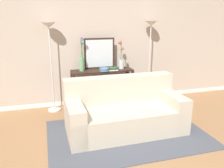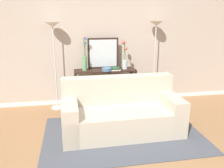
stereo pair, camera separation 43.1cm
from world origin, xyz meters
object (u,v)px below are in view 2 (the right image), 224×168
object	(u,v)px
book_stack	(116,69)
book_row_under_console	(90,105)
vase_short_flowers	(125,59)
couch	(121,113)
floor_lamp_right	(156,39)
wall_mirror	(103,53)
vase_tall_flowers	(85,60)
fruit_bowl	(107,69)
floor_lamp_left	(54,42)
console_table	(105,81)

from	to	relation	value
book_stack	book_row_under_console	world-z (taller)	book_stack
vase_short_flowers	book_row_under_console	size ratio (longest dim) A/B	1.62
couch	floor_lamp_right	size ratio (longest dim) A/B	1.08
wall_mirror	vase_tall_flowers	bearing A→B (deg)	-160.21
vase_tall_flowers	vase_short_flowers	xyz separation A→B (m)	(0.83, -0.00, -0.00)
book_row_under_console	fruit_bowl	bearing A→B (deg)	-17.99
vase_short_flowers	floor_lamp_left	bearing A→B (deg)	177.43
vase_short_flowers	fruit_bowl	distance (m)	0.45
console_table	wall_mirror	size ratio (longest dim) A/B	1.98
couch	book_row_under_console	size ratio (longest dim) A/B	5.31
vase_tall_flowers	vase_short_flowers	world-z (taller)	vase_tall_flowers
floor_lamp_right	book_row_under_console	bearing A→B (deg)	-177.25
floor_lamp_right	console_table	bearing A→B (deg)	-176.40
couch	console_table	xyz separation A→B (m)	(-0.09, 1.16, 0.24)
console_table	vase_short_flowers	size ratio (longest dim) A/B	2.17
book_stack	book_row_under_console	distance (m)	0.95
floor_lamp_left	fruit_bowl	world-z (taller)	floor_lamp_left
floor_lamp_right	fruit_bowl	distance (m)	1.22
vase_tall_flowers	book_stack	distance (m)	0.65
wall_mirror	console_table	bearing A→B (deg)	-83.81
couch	wall_mirror	bearing A→B (deg)	94.57
fruit_bowl	book_row_under_console	xyz separation A→B (m)	(-0.35, 0.11, -0.78)
console_table	vase_short_flowers	xyz separation A→B (m)	(0.41, 0.00, 0.46)
floor_lamp_left	couch	bearing A→B (deg)	-48.32
book_stack	floor_lamp_right	bearing A→B (deg)	11.64
wall_mirror	fruit_bowl	bearing A→B (deg)	-82.72
book_row_under_console	floor_lamp_left	bearing A→B (deg)	174.16
vase_tall_flowers	book_row_under_console	bearing A→B (deg)	-6.95
floor_lamp_left	vase_short_flowers	xyz separation A→B (m)	(1.41, -0.06, -0.37)
floor_lamp_right	wall_mirror	distance (m)	1.14
vase_tall_flowers	fruit_bowl	distance (m)	0.48
vase_tall_flowers	book_stack	xyz separation A→B (m)	(0.61, -0.12, -0.18)
floor_lamp_right	vase_short_flowers	bearing A→B (deg)	-174.62
couch	fruit_bowl	size ratio (longest dim) A/B	9.55
console_table	book_row_under_console	distance (m)	0.60
floor_lamp_right	book_stack	xyz separation A→B (m)	(-0.89, -0.18, -0.56)
book_stack	vase_tall_flowers	bearing A→B (deg)	168.58
floor_lamp_right	book_row_under_console	distance (m)	1.95
console_table	floor_lamp_left	world-z (taller)	floor_lamp_left
floor_lamp_right	vase_tall_flowers	world-z (taller)	floor_lamp_right
couch	vase_short_flowers	xyz separation A→B (m)	(0.32, 1.16, 0.70)
vase_tall_flowers	book_row_under_console	xyz separation A→B (m)	(0.08, -0.01, -0.96)
couch	vase_tall_flowers	xyz separation A→B (m)	(-0.50, 1.16, 0.70)
console_table	floor_lamp_right	distance (m)	1.37
wall_mirror	book_row_under_console	xyz separation A→B (m)	(-0.32, -0.15, -1.06)
couch	vase_short_flowers	bearing A→B (deg)	74.40
book_stack	book_row_under_console	bearing A→B (deg)	167.94
floor_lamp_right	book_stack	distance (m)	1.06
book_row_under_console	wall_mirror	bearing A→B (deg)	25.59
vase_short_flowers	console_table	bearing A→B (deg)	-179.32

